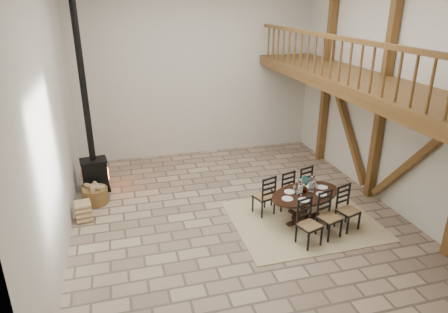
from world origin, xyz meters
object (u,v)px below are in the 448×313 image
object	(u,v)px
dining_table	(304,206)
log_stack	(83,211)
log_basket	(95,195)
wood_stove	(91,148)

from	to	relation	value
dining_table	log_stack	world-z (taller)	dining_table
log_stack	log_basket	bearing A→B (deg)	73.76
wood_stove	log_stack	size ratio (longest dim) A/B	11.02
log_basket	log_stack	world-z (taller)	log_basket
wood_stove	dining_table	bearing A→B (deg)	-39.08
wood_stove	log_stack	world-z (taller)	wood_stove
dining_table	log_basket	world-z (taller)	dining_table
wood_stove	log_basket	xyz separation A→B (m)	(-0.00, -0.69, -0.92)
log_basket	log_stack	distance (m)	0.80
log_stack	wood_stove	bearing A→B (deg)	81.17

